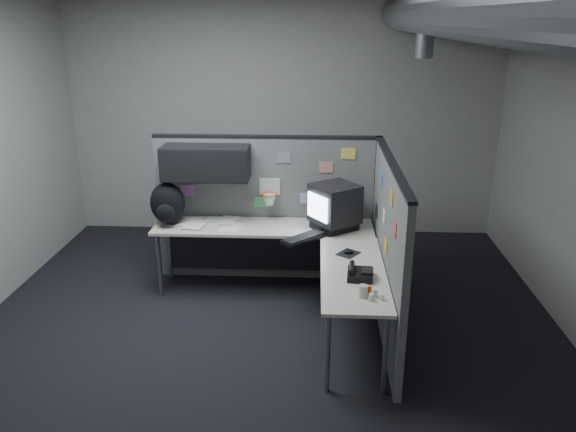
# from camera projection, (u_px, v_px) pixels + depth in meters

# --- Properties ---
(room) EXTENTS (5.62, 5.62, 3.22)m
(room) POSITION_uv_depth(u_px,v_px,m) (331.00, 110.00, 4.49)
(room) COLOR black
(room) RESTS_ON ground
(partition_back) EXTENTS (2.44, 0.42, 1.63)m
(partition_back) POSITION_uv_depth(u_px,v_px,m) (251.00, 194.00, 6.05)
(partition_back) COLOR slate
(partition_back) RESTS_ON ground
(partition_right) EXTENTS (0.07, 2.23, 1.63)m
(partition_right) POSITION_uv_depth(u_px,v_px,m) (387.00, 249.00, 5.09)
(partition_right) COLOR slate
(partition_right) RESTS_ON ground
(desk) EXTENTS (2.31, 2.11, 0.73)m
(desk) POSITION_uv_depth(u_px,v_px,m) (285.00, 247.00, 5.66)
(desk) COLOR beige
(desk) RESTS_ON ground
(monitor) EXTENTS (0.58, 0.58, 0.47)m
(monitor) POSITION_uv_depth(u_px,v_px,m) (335.00, 206.00, 5.74)
(monitor) COLOR black
(monitor) RESTS_ON desk
(keyboard) EXTENTS (0.47, 0.47, 0.04)m
(keyboard) POSITION_uv_depth(u_px,v_px,m) (304.00, 238.00, 5.52)
(keyboard) COLOR black
(keyboard) RESTS_ON desk
(mouse) EXTENTS (0.25, 0.26, 0.04)m
(mouse) POSITION_uv_depth(u_px,v_px,m) (348.00, 252.00, 5.19)
(mouse) COLOR black
(mouse) RESTS_ON desk
(phone) EXTENTS (0.23, 0.25, 0.11)m
(phone) POSITION_uv_depth(u_px,v_px,m) (360.00, 273.00, 4.70)
(phone) COLOR black
(phone) RESTS_ON desk
(bottles) EXTENTS (0.14, 0.15, 0.08)m
(bottles) POSITION_uv_depth(u_px,v_px,m) (374.00, 294.00, 4.38)
(bottles) COLOR silver
(bottles) RESTS_ON desk
(cup) EXTENTS (0.09, 0.09, 0.10)m
(cup) POSITION_uv_depth(u_px,v_px,m) (363.00, 291.00, 4.38)
(cup) COLOR beige
(cup) RESTS_ON desk
(papers) EXTENTS (0.71, 0.52, 0.01)m
(papers) POSITION_uv_depth(u_px,v_px,m) (211.00, 223.00, 5.96)
(papers) COLOR white
(papers) RESTS_ON desk
(backpack) EXTENTS (0.42, 0.41, 0.45)m
(backpack) POSITION_uv_depth(u_px,v_px,m) (167.00, 204.00, 5.88)
(backpack) COLOR black
(backpack) RESTS_ON desk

